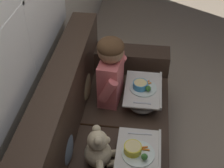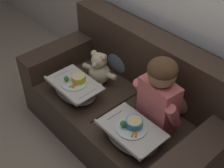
{
  "view_description": "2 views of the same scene",
  "coord_description": "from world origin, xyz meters",
  "px_view_note": "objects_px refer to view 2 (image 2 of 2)",
  "views": [
    {
      "loc": [
        -1.65,
        -0.23,
        2.25
      ],
      "look_at": [
        0.14,
        0.0,
        0.74
      ],
      "focal_mm": 50.0,
      "sensor_mm": 36.0,
      "label": 1
    },
    {
      "loc": [
        1.36,
        -1.34,
        2.21
      ],
      "look_at": [
        -0.11,
        -0.02,
        0.56
      ],
      "focal_mm": 50.0,
      "sensor_mm": 36.0,
      "label": 2
    }
  ],
  "objects_px": {
    "teddy_bear": "(99,70)",
    "lap_tray_teddy": "(75,88)",
    "throw_pillow_behind_child": "(178,93)",
    "throw_pillow_behind_teddy": "(119,57)",
    "couch": "(128,106)",
    "lap_tray_child": "(131,134)",
    "child_figure": "(160,91)"
  },
  "relations": [
    {
      "from": "throw_pillow_behind_child",
      "to": "lap_tray_child",
      "type": "relative_size",
      "value": 0.77
    },
    {
      "from": "couch",
      "to": "throw_pillow_behind_teddy",
      "type": "relative_size",
      "value": 5.45
    },
    {
      "from": "throw_pillow_behind_child",
      "to": "throw_pillow_behind_teddy",
      "type": "relative_size",
      "value": 1.08
    },
    {
      "from": "teddy_bear",
      "to": "throw_pillow_behind_child",
      "type": "bearing_deg",
      "value": 19.79
    },
    {
      "from": "throw_pillow_behind_child",
      "to": "teddy_bear",
      "type": "xyz_separation_m",
      "value": [
        -0.68,
        -0.24,
        -0.03
      ]
    },
    {
      "from": "teddy_bear",
      "to": "lap_tray_teddy",
      "type": "xyz_separation_m",
      "value": [
        -0.0,
        -0.27,
        -0.06
      ]
    },
    {
      "from": "couch",
      "to": "teddy_bear",
      "type": "xyz_separation_m",
      "value": [
        -0.34,
        -0.04,
        0.22
      ]
    },
    {
      "from": "throw_pillow_behind_child",
      "to": "child_figure",
      "type": "relative_size",
      "value": 0.6
    },
    {
      "from": "couch",
      "to": "lap_tray_teddy",
      "type": "relative_size",
      "value": 3.95
    },
    {
      "from": "throw_pillow_behind_teddy",
      "to": "child_figure",
      "type": "bearing_deg",
      "value": -19.52
    },
    {
      "from": "throw_pillow_behind_child",
      "to": "teddy_bear",
      "type": "relative_size",
      "value": 1.04
    },
    {
      "from": "throw_pillow_behind_teddy",
      "to": "teddy_bear",
      "type": "xyz_separation_m",
      "value": [
        0.0,
        -0.24,
        -0.03
      ]
    },
    {
      "from": "child_figure",
      "to": "teddy_bear",
      "type": "bearing_deg",
      "value": -179.73
    },
    {
      "from": "child_figure",
      "to": "throw_pillow_behind_child",
      "type": "bearing_deg",
      "value": 89.98
    },
    {
      "from": "child_figure",
      "to": "lap_tray_teddy",
      "type": "bearing_deg",
      "value": -158.22
    },
    {
      "from": "couch",
      "to": "throw_pillow_behind_child",
      "type": "height_order",
      "value": "couch"
    },
    {
      "from": "throw_pillow_behind_teddy",
      "to": "teddy_bear",
      "type": "height_order",
      "value": "throw_pillow_behind_teddy"
    },
    {
      "from": "teddy_bear",
      "to": "lap_tray_teddy",
      "type": "relative_size",
      "value": 0.75
    },
    {
      "from": "throw_pillow_behind_teddy",
      "to": "teddy_bear",
      "type": "bearing_deg",
      "value": -89.73
    },
    {
      "from": "teddy_bear",
      "to": "lap_tray_teddy",
      "type": "distance_m",
      "value": 0.27
    },
    {
      "from": "couch",
      "to": "lap_tray_teddy",
      "type": "xyz_separation_m",
      "value": [
        -0.34,
        -0.31,
        0.16
      ]
    },
    {
      "from": "teddy_bear",
      "to": "couch",
      "type": "bearing_deg",
      "value": 6.59
    },
    {
      "from": "throw_pillow_behind_teddy",
      "to": "couch",
      "type": "bearing_deg",
      "value": -31.1
    },
    {
      "from": "throw_pillow_behind_teddy",
      "to": "lap_tray_child",
      "type": "relative_size",
      "value": 0.71
    },
    {
      "from": "throw_pillow_behind_teddy",
      "to": "lap_tray_teddy",
      "type": "distance_m",
      "value": 0.52
    },
    {
      "from": "couch",
      "to": "lap_tray_child",
      "type": "distance_m",
      "value": 0.49
    },
    {
      "from": "throw_pillow_behind_child",
      "to": "throw_pillow_behind_teddy",
      "type": "distance_m",
      "value": 0.68
    },
    {
      "from": "throw_pillow_behind_teddy",
      "to": "throw_pillow_behind_child",
      "type": "bearing_deg",
      "value": 0.0
    },
    {
      "from": "lap_tray_teddy",
      "to": "lap_tray_child",
      "type": "bearing_deg",
      "value": -0.05
    },
    {
      "from": "throw_pillow_behind_teddy",
      "to": "lap_tray_child",
      "type": "distance_m",
      "value": 0.86
    },
    {
      "from": "teddy_bear",
      "to": "lap_tray_child",
      "type": "relative_size",
      "value": 0.74
    },
    {
      "from": "couch",
      "to": "lap_tray_child",
      "type": "bearing_deg",
      "value": -42.21
    }
  ]
}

